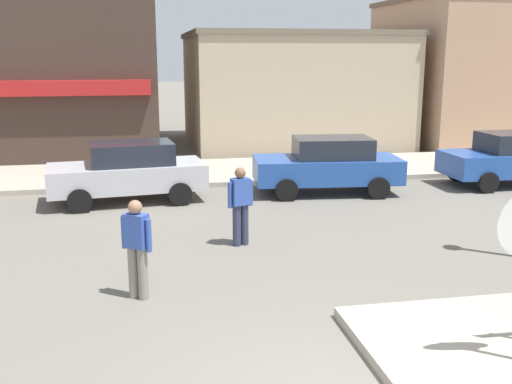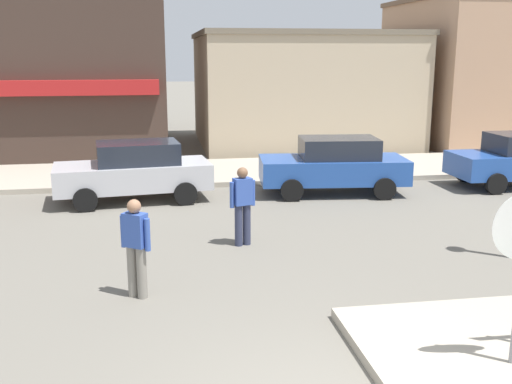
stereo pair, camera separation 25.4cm
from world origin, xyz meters
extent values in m
cube|color=#A89E8C|center=(0.00, 13.63, 0.07)|extent=(80.00, 4.00, 0.15)
cube|color=#B7B7BC|center=(-2.49, 10.42, 0.67)|extent=(4.17, 2.14, 0.66)
cube|color=#1E232D|center=(-2.34, 10.44, 1.28)|extent=(2.22, 1.62, 0.56)
cylinder|color=black|center=(-3.63, 9.43, 0.30)|extent=(0.62, 0.25, 0.60)
cylinder|color=black|center=(-3.82, 11.12, 0.30)|extent=(0.62, 0.25, 0.60)
cylinder|color=black|center=(-1.16, 9.72, 0.30)|extent=(0.62, 0.25, 0.60)
cylinder|color=black|center=(-1.36, 11.40, 0.30)|extent=(0.62, 0.25, 0.60)
cube|color=#234C9E|center=(2.94, 10.39, 0.67)|extent=(4.15, 2.08, 0.66)
cube|color=#1E232D|center=(3.09, 10.37, 1.28)|extent=(2.20, 1.59, 0.56)
cylinder|color=black|center=(1.62, 9.66, 0.30)|extent=(0.61, 0.24, 0.60)
cylinder|color=black|center=(1.79, 11.35, 0.30)|extent=(0.61, 0.24, 0.60)
cylinder|color=black|center=(4.09, 9.42, 0.30)|extent=(0.61, 0.24, 0.60)
cylinder|color=black|center=(4.26, 11.11, 0.30)|extent=(0.61, 0.24, 0.60)
cube|color=#234C9E|center=(8.60, 10.38, 0.67)|extent=(4.01, 1.72, 0.66)
cylinder|color=black|center=(7.37, 9.52, 0.30)|extent=(0.60, 0.18, 0.60)
cylinder|color=black|center=(7.36, 11.22, 0.30)|extent=(0.60, 0.18, 0.60)
cylinder|color=gray|center=(-2.13, 3.78, 0.42)|extent=(0.16, 0.16, 0.85)
cylinder|color=gray|center=(-2.28, 3.89, 0.42)|extent=(0.16, 0.16, 0.85)
cube|color=#3351A8|center=(-2.21, 3.83, 1.12)|extent=(0.42, 0.39, 0.54)
sphere|color=#9E7051|center=(-2.21, 3.83, 1.50)|extent=(0.22, 0.22, 0.22)
cylinder|color=#3351A8|center=(-2.02, 3.70, 1.07)|extent=(0.13, 0.13, 0.52)
cylinder|color=#3351A8|center=(-2.40, 3.97, 1.07)|extent=(0.13, 0.13, 0.52)
cylinder|color=#2D334C|center=(-0.26, 6.18, 0.42)|extent=(0.16, 0.16, 0.85)
cylinder|color=#2D334C|center=(-0.09, 6.24, 0.42)|extent=(0.16, 0.16, 0.85)
cube|color=#3351A8|center=(-0.17, 6.21, 1.12)|extent=(0.41, 0.31, 0.54)
sphere|color=brown|center=(-0.17, 6.21, 1.50)|extent=(0.22, 0.22, 0.22)
cylinder|color=#3351A8|center=(-0.39, 6.15, 1.07)|extent=(0.11, 0.11, 0.52)
cylinder|color=#3351A8|center=(0.05, 6.27, 1.07)|extent=(0.11, 0.11, 0.52)
cube|color=#3D2D26|center=(-6.43, 20.07, 3.69)|extent=(9.94, 8.88, 7.39)
cube|color=#B21E1E|center=(-6.43, 15.48, 2.70)|extent=(9.45, 0.40, 0.50)
cube|color=tan|center=(4.24, 19.97, 2.24)|extent=(8.48, 7.77, 4.47)
cube|color=#716452|center=(4.24, 19.97, 4.57)|extent=(8.65, 7.92, 0.20)
cube|color=tan|center=(12.91, 19.33, 2.96)|extent=(7.82, 7.58, 5.93)
cube|color=brown|center=(12.91, 19.33, 6.03)|extent=(7.98, 7.73, 0.20)
camera|label=1|loc=(-2.04, -5.28, 3.81)|focal=42.00mm
camera|label=2|loc=(-1.79, -5.33, 3.81)|focal=42.00mm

